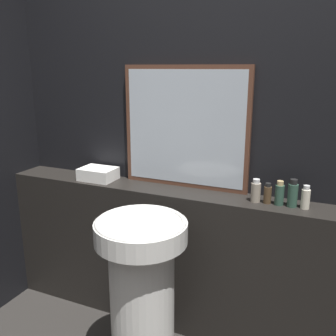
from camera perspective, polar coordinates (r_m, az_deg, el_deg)
wall_back at (r=2.24m, az=4.25°, el=6.33°), size 8.00×0.06×2.50m
vanity_counter at (r=2.37m, az=2.60°, el=-13.85°), size 2.40×0.24×0.89m
pedestal_sink at (r=2.02m, az=-3.97°, el=-18.05°), size 0.46×0.46×0.87m
mirror at (r=2.21m, az=2.60°, el=6.14°), size 0.77×0.03×0.72m
towel_stack at (r=2.45m, az=-10.59°, el=-0.87°), size 0.22×0.17×0.08m
shampoo_bottle at (r=2.07m, az=13.23°, el=-3.46°), size 0.05×0.05×0.13m
conditioner_bottle at (r=2.06m, az=14.94°, el=-3.84°), size 0.04×0.04×0.11m
lotion_bottle at (r=2.05m, az=16.62°, el=-3.79°), size 0.05×0.05×0.13m
body_wash_bottle at (r=2.04m, az=18.47°, el=-3.80°), size 0.05×0.05×0.15m
hand_soap_bottle at (r=2.04m, az=20.23°, el=-4.30°), size 0.04×0.04×0.12m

